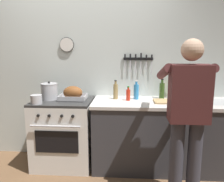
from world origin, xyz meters
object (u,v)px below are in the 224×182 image
object	(u,v)px
stove	(64,133)
roasting_pan	(73,94)
saucepan	(36,99)
bottle_olive_oil	(162,90)
cutting_board	(168,101)
bottle_hot_sauce	(128,95)
stock_pot	(49,91)
bottle_dish_soap	(136,91)
bottle_vinegar	(116,91)
bottle_cooking_oil	(171,90)
bottle_soy_sauce	(172,94)
person_cook	(188,112)

from	to	relation	value
stove	roasting_pan	size ratio (longest dim) A/B	2.56
saucepan	bottle_olive_oil	size ratio (longest dim) A/B	0.51
cutting_board	bottle_hot_sauce	xyz separation A→B (m)	(-0.51, 0.07, 0.07)
stock_pot	bottle_hot_sauce	distance (m)	1.04
stove	bottle_dish_soap	distance (m)	1.12
bottle_olive_oil	bottle_vinegar	size ratio (longest dim) A/B	1.06
roasting_pan	stock_pot	distance (m)	0.32
roasting_pan	bottle_dish_soap	distance (m)	0.84
bottle_cooking_oil	bottle_dish_soap	bearing A→B (deg)	-165.45
saucepan	bottle_olive_oil	distance (m)	1.62
stove	bottle_soy_sauce	bearing A→B (deg)	4.63
stove	bottle_olive_oil	size ratio (longest dim) A/B	3.35
person_cook	saucepan	bearing A→B (deg)	74.48
stove	bottle_dish_soap	world-z (taller)	bottle_dish_soap
roasting_pan	bottle_olive_oil	distance (m)	1.19
bottle_cooking_oil	bottle_soy_sauce	size ratio (longest dim) A/B	1.40
person_cook	bottle_dish_soap	xyz separation A→B (m)	(-0.48, 0.76, 0.05)
person_cook	stock_pot	xyz separation A→B (m)	(-1.63, 0.68, 0.06)
saucepan	bottle_soy_sauce	distance (m)	1.73
person_cook	roasting_pan	distance (m)	1.47
bottle_cooking_oil	bottle_soy_sauce	world-z (taller)	bottle_cooking_oil
bottle_soy_sauce	bottle_dish_soap	bearing A→B (deg)	179.49
bottle_soy_sauce	bottle_dish_soap	size ratio (longest dim) A/B	0.75
saucepan	bottle_olive_oil	bearing A→B (deg)	14.75
bottle_vinegar	bottle_soy_sauce	bearing A→B (deg)	-0.02
saucepan	stove	bearing A→B (deg)	41.30
roasting_pan	cutting_board	world-z (taller)	roasting_pan
cutting_board	bottle_dish_soap	size ratio (longest dim) A/B	1.42
bottle_dish_soap	bottle_olive_oil	bearing A→B (deg)	10.90
bottle_soy_sauce	bottle_dish_soap	distance (m)	0.47
saucepan	bottle_cooking_oil	distance (m)	1.76
person_cook	stock_pot	world-z (taller)	person_cook
bottle_hot_sauce	bottle_dish_soap	world-z (taller)	bottle_dish_soap
cutting_board	bottle_olive_oil	distance (m)	0.25
person_cook	saucepan	world-z (taller)	person_cook
stove	bottle_soy_sauce	xyz separation A→B (m)	(1.44, 0.12, 0.53)
roasting_pan	cutting_board	xyz separation A→B (m)	(1.23, -0.05, -0.07)
roasting_pan	bottle_olive_oil	world-z (taller)	bottle_olive_oil
stove	saucepan	xyz separation A→B (m)	(-0.26, -0.23, 0.51)
cutting_board	bottle_hot_sauce	distance (m)	0.51
stove	bottle_cooking_oil	size ratio (longest dim) A/B	3.39
stock_pot	bottle_vinegar	xyz separation A→B (m)	(0.87, 0.08, -0.00)
person_cook	bottle_soy_sauce	bearing A→B (deg)	-1.33
bottle_vinegar	bottle_soy_sauce	size ratio (longest dim) A/B	1.34
stock_pot	bottle_hot_sauce	size ratio (longest dim) A/B	1.30
bottle_hot_sauce	bottle_vinegar	bearing A→B (deg)	154.69
stove	roasting_pan	distance (m)	0.55
stove	bottle_soy_sauce	distance (m)	1.54
saucepan	bottle_dish_soap	bearing A→B (deg)	15.81
person_cook	cutting_board	xyz separation A→B (m)	(-0.08, 0.61, -0.04)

